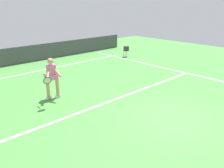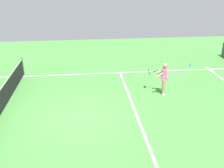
{
  "view_description": "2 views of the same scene",
  "coord_description": "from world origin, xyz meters",
  "views": [
    {
      "loc": [
        5.79,
        3.5,
        3.44
      ],
      "look_at": [
        0.77,
        -1.87,
        0.87
      ],
      "focal_mm": 37.63,
      "sensor_mm": 36.0,
      "label": 1
    },
    {
      "loc": [
        -9.11,
        -0.32,
        5.34
      ],
      "look_at": [
        0.65,
        -1.38,
        1.11
      ],
      "focal_mm": 40.63,
      "sensor_mm": 36.0,
      "label": 2
    }
  ],
  "objects": [
    {
      "name": "sideline_right_marking",
      "position": [
        4.86,
        0.0,
        0.0
      ],
      "size": [
        0.1,
        18.77,
        0.01
      ],
      "primitive_type": "cube",
      "color": "white",
      "rests_on": "ground"
    },
    {
      "name": "tennis_player",
      "position": [
        1.81,
        -4.0,
        0.85
      ],
      "size": [
        0.93,
        0.89,
        1.55
      ],
      "color": "tan",
      "rests_on": "ground"
    },
    {
      "name": "service_line_marking",
      "position": [
        0.0,
        -2.33,
        0.0
      ],
      "size": [
        9.73,
        0.1,
        0.01
      ],
      "primitive_type": "cube",
      "color": "white",
      "rests_on": "ground"
    },
    {
      "name": "ground_plane",
      "position": [
        0.0,
        0.0,
        0.0
      ],
      "size": [
        27.0,
        27.0,
        0.0
      ],
      "primitive_type": "plane",
      "color": "#4C9342"
    },
    {
      "name": "tennis_ball_near",
      "position": [
        3.36,
        -6.3,
        0.03
      ],
      "size": [
        0.07,
        0.07,
        0.07
      ],
      "primitive_type": "sphere",
      "color": "#D1E533",
      "rests_on": "ground"
    },
    {
      "name": "water_bottle",
      "position": [
        5.45,
        -6.89,
        0.12
      ],
      "size": [
        0.07,
        0.07,
        0.24
      ],
      "primitive_type": "cylinder",
      "color": "#4C9EE5",
      "rests_on": "ground"
    }
  ]
}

